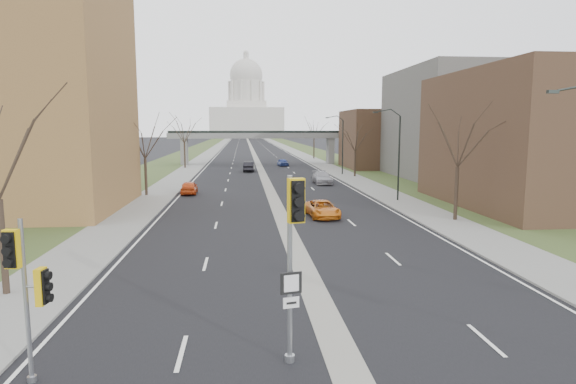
{
  "coord_description": "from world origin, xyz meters",
  "views": [
    {
      "loc": [
        -3.0,
        -12.55,
        7.05
      ],
      "look_at": [
        -0.75,
        11.38,
        3.82
      ],
      "focal_mm": 30.0,
      "sensor_mm": 36.0,
      "label": 1
    }
  ],
  "objects": [
    {
      "name": "road_surface",
      "position": [
        0.0,
        150.0,
        0.01
      ],
      "size": [
        20.0,
        600.0,
        0.01
      ],
      "primitive_type": "cube",
      "color": "black",
      "rests_on": "ground"
    },
    {
      "name": "tree_left_c",
      "position": [
        -13.0,
        72.0,
        7.04
      ],
      "size": [
        7.65,
        7.65,
        9.99
      ],
      "color": "#382B21",
      "rests_on": "sidewalk_left"
    },
    {
      "name": "sidewalk_left",
      "position": [
        -12.0,
        150.0,
        0.06
      ],
      "size": [
        4.0,
        600.0,
        0.12
      ],
      "primitive_type": "cube",
      "color": "gray",
      "rests_on": "ground"
    },
    {
      "name": "car_left_far",
      "position": [
        -2.0,
        65.18,
        0.79
      ],
      "size": [
        1.98,
        4.88,
        1.58
      ],
      "primitive_type": "imported",
      "rotation": [
        0.0,
        0.0,
        3.08
      ],
      "color": "black",
      "rests_on": "ground"
    },
    {
      "name": "signal_pole_median",
      "position": [
        -1.59,
        0.85,
        3.96
      ],
      "size": [
        0.72,
        0.95,
        5.69
      ],
      "rotation": [
        0.0,
        0.0,
        0.23
      ],
      "color": "gray",
      "rests_on": "ground"
    },
    {
      "name": "commercial_block_far",
      "position": [
        22.0,
        70.0,
        5.0
      ],
      "size": [
        14.0,
        14.0,
        10.0
      ],
      "primitive_type": "cube",
      "color": "#493122",
      "rests_on": "ground"
    },
    {
      "name": "tree_right_b",
      "position": [
        13.0,
        55.0,
        5.82
      ],
      "size": [
        6.3,
        6.3,
        8.22
      ],
      "color": "#382B21",
      "rests_on": "sidewalk_right"
    },
    {
      "name": "grass_verge_right",
      "position": [
        18.0,
        150.0,
        0.05
      ],
      "size": [
        8.0,
        600.0,
        0.1
      ],
      "primitive_type": "cube",
      "color": "#374922",
      "rests_on": "ground"
    },
    {
      "name": "streetlight_mid",
      "position": [
        10.99,
        32.0,
        6.95
      ],
      "size": [
        2.61,
        0.2,
        8.7
      ],
      "color": "black",
      "rests_on": "sidewalk_right"
    },
    {
      "name": "tree_right_c",
      "position": [
        13.0,
        95.0,
        7.04
      ],
      "size": [
        7.65,
        7.65,
        9.99
      ],
      "color": "#382B21",
      "rests_on": "sidewalk_right"
    },
    {
      "name": "car_right_near",
      "position": [
        3.23,
        24.61,
        0.66
      ],
      "size": [
        2.52,
        4.87,
        1.31
      ],
      "primitive_type": "imported",
      "rotation": [
        0.0,
        0.0,
        0.08
      ],
      "color": "#C86815",
      "rests_on": "ground"
    },
    {
      "name": "tree_left_b",
      "position": [
        -13.0,
        38.0,
        6.23
      ],
      "size": [
        6.75,
        6.75,
        8.81
      ],
      "color": "#382B21",
      "rests_on": "sidewalk_left"
    },
    {
      "name": "median_strip",
      "position": [
        0.0,
        150.0,
        0.0
      ],
      "size": [
        1.2,
        600.0,
        0.02
      ],
      "primitive_type": "cube",
      "color": "gray",
      "rests_on": "ground"
    },
    {
      "name": "signal_pole_left",
      "position": [
        -8.8,
        0.48,
        3.04
      ],
      "size": [
        0.91,
        0.8,
        4.65
      ],
      "rotation": [
        0.0,
        0.0,
        -0.13
      ],
      "color": "gray",
      "rests_on": "ground"
    },
    {
      "name": "car_right_mid",
      "position": [
        6.95,
        47.17,
        0.76
      ],
      "size": [
        2.19,
        5.26,
        1.52
      ],
      "primitive_type": "imported",
      "rotation": [
        0.0,
        0.0,
        0.01
      ],
      "color": "gray",
      "rests_on": "ground"
    },
    {
      "name": "ground",
      "position": [
        0.0,
        0.0,
        0.0
      ],
      "size": [
        700.0,
        700.0,
        0.0
      ],
      "primitive_type": "plane",
      "color": "black",
      "rests_on": "ground"
    },
    {
      "name": "commercial_block_near",
      "position": [
        24.0,
        28.0,
        6.0
      ],
      "size": [
        16.0,
        20.0,
        12.0
      ],
      "primitive_type": "cube",
      "color": "#493122",
      "rests_on": "ground"
    },
    {
      "name": "car_right_far",
      "position": [
        4.34,
        75.61,
        0.7
      ],
      "size": [
        2.06,
        4.27,
        1.4
      ],
      "primitive_type": "imported",
      "rotation": [
        0.0,
        0.0,
        0.1
      ],
      "color": "navy",
      "rests_on": "ground"
    },
    {
      "name": "sidewalk_right",
      "position": [
        12.0,
        150.0,
        0.06
      ],
      "size": [
        4.0,
        600.0,
        0.12
      ],
      "primitive_type": "cube",
      "color": "gray",
      "rests_on": "ground"
    },
    {
      "name": "tree_right_a",
      "position": [
        13.0,
        22.0,
        6.64
      ],
      "size": [
        7.2,
        7.2,
        9.4
      ],
      "color": "#382B21",
      "rests_on": "sidewalk_right"
    },
    {
      "name": "car_left_near",
      "position": [
        -8.76,
        39.16,
        0.7
      ],
      "size": [
        1.8,
        4.19,
        1.41
      ],
      "primitive_type": "imported",
      "rotation": [
        0.0,
        0.0,
        3.18
      ],
      "color": "#C04215",
      "rests_on": "ground"
    },
    {
      "name": "streetlight_far",
      "position": [
        10.99,
        58.0,
        6.95
      ],
      "size": [
        2.61,
        0.2,
        8.7
      ],
      "color": "black",
      "rests_on": "sidewalk_right"
    },
    {
      "name": "capitol",
      "position": [
        0.0,
        320.0,
        18.6
      ],
      "size": [
        48.0,
        42.0,
        55.75
      ],
      "color": "silver",
      "rests_on": "ground"
    },
    {
      "name": "commercial_block_mid",
      "position": [
        28.0,
        52.0,
        7.5
      ],
      "size": [
        18.0,
        22.0,
        15.0
      ],
      "primitive_type": "cube",
      "color": "#575550",
      "rests_on": "ground"
    },
    {
      "name": "grass_verge_left",
      "position": [
        -18.0,
        150.0,
        0.05
      ],
      "size": [
        8.0,
        600.0,
        0.1
      ],
      "primitive_type": "cube",
      "color": "#374922",
      "rests_on": "ground"
    },
    {
      "name": "pedestrian_bridge",
      "position": [
        0.0,
        80.0,
        4.84
      ],
      "size": [
        34.0,
        3.0,
        6.45
      ],
      "color": "slate",
      "rests_on": "ground"
    }
  ]
}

